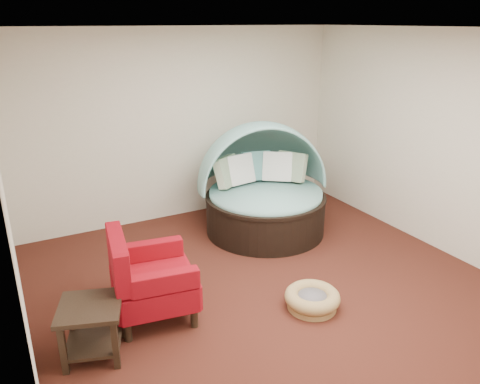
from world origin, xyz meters
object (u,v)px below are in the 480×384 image
pet_basket (312,299)px  red_armchair (148,279)px  canopy_daybed (264,182)px  side_table (92,323)px

pet_basket → red_armchair: red_armchair is taller
canopy_daybed → side_table: 3.25m
red_armchair → side_table: red_armchair is taller
pet_basket → red_armchair: (-1.56, 0.67, 0.33)m
red_armchair → pet_basket: bearing=-14.7°
side_table → red_armchair: bearing=27.7°
red_armchair → side_table: 0.72m
canopy_daybed → pet_basket: canopy_daybed is taller
canopy_daybed → red_armchair: size_ratio=2.20×
canopy_daybed → pet_basket: (-0.58, -1.99, -0.61)m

